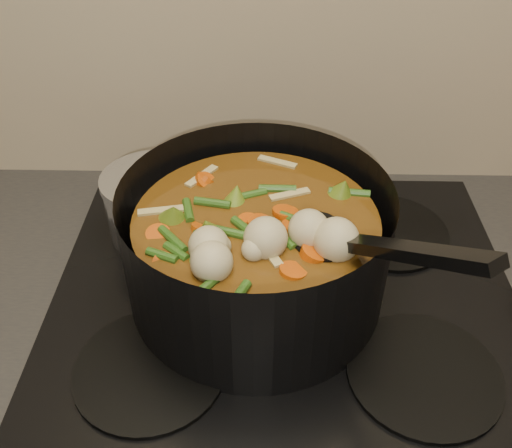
{
  "coord_description": "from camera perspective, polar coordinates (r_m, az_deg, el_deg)",
  "views": [
    {
      "loc": [
        -0.03,
        1.39,
        1.48
      ],
      "look_at": [
        -0.04,
        1.93,
        1.05
      ],
      "focal_mm": 40.0,
      "sensor_mm": 36.0,
      "label": 1
    }
  ],
  "objects": [
    {
      "name": "stovetop",
      "position": [
        0.78,
        2.84,
        -7.32
      ],
      "size": [
        0.62,
        0.54,
        0.03
      ],
      "color": "black",
      "rests_on": "counter"
    },
    {
      "name": "saucepan",
      "position": [
        0.85,
        -10.13,
        1.98
      ],
      "size": [
        0.15,
        0.15,
        0.12
      ],
      "rotation": [
        0.0,
        0.0,
        -0.34
      ],
      "color": "silver",
      "rests_on": "stovetop"
    },
    {
      "name": "stockpot",
      "position": [
        0.72,
        0.05,
        -2.47
      ],
      "size": [
        0.44,
        0.44,
        0.24
      ],
      "rotation": [
        0.0,
        0.0,
        0.41
      ],
      "color": "black",
      "rests_on": "stovetop"
    }
  ]
}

